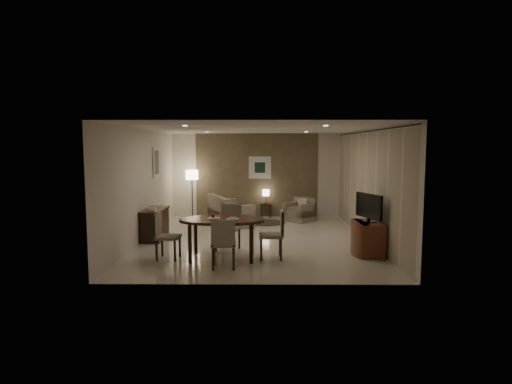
{
  "coord_description": "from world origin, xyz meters",
  "views": [
    {
      "loc": [
        0.09,
        -10.38,
        2.28
      ],
      "look_at": [
        0.0,
        0.2,
        1.15
      ],
      "focal_mm": 30.0,
      "sensor_mm": 36.0,
      "label": 1
    }
  ],
  "objects_px": {
    "dining_table": "(222,239)",
    "tv_cabinet": "(369,238)",
    "armchair": "(299,210)",
    "console_desk": "(155,224)",
    "floor_lamp": "(192,194)",
    "chair_near": "(224,243)",
    "sofa": "(230,210)",
    "chair_far": "(228,228)",
    "side_table": "(266,210)",
    "chair_right": "(271,235)",
    "chair_left": "(168,236)"
  },
  "relations": [
    {
      "from": "tv_cabinet",
      "to": "chair_near",
      "type": "height_order",
      "value": "chair_near"
    },
    {
      "from": "tv_cabinet",
      "to": "armchair",
      "type": "xyz_separation_m",
      "value": [
        -1.1,
        4.08,
        0.0
      ]
    },
    {
      "from": "armchair",
      "to": "chair_right",
      "type": "bearing_deg",
      "value": -57.62
    },
    {
      "from": "chair_far",
      "to": "side_table",
      "type": "height_order",
      "value": "chair_far"
    },
    {
      "from": "console_desk",
      "to": "side_table",
      "type": "distance_m",
      "value": 4.28
    },
    {
      "from": "floor_lamp",
      "to": "armchair",
      "type": "bearing_deg",
      "value": -7.99
    },
    {
      "from": "console_desk",
      "to": "tv_cabinet",
      "type": "distance_m",
      "value": 5.11
    },
    {
      "from": "chair_left",
      "to": "chair_near",
      "type": "bearing_deg",
      "value": -113.16
    },
    {
      "from": "chair_far",
      "to": "floor_lamp",
      "type": "xyz_separation_m",
      "value": [
        -1.44,
        4.19,
        0.27
      ]
    },
    {
      "from": "tv_cabinet",
      "to": "dining_table",
      "type": "bearing_deg",
      "value": -173.73
    },
    {
      "from": "chair_far",
      "to": "armchair",
      "type": "bearing_deg",
      "value": 78.92
    },
    {
      "from": "dining_table",
      "to": "armchair",
      "type": "height_order",
      "value": "dining_table"
    },
    {
      "from": "dining_table",
      "to": "floor_lamp",
      "type": "bearing_deg",
      "value": 105.71
    },
    {
      "from": "floor_lamp",
      "to": "side_table",
      "type": "bearing_deg",
      "value": 4.78
    },
    {
      "from": "dining_table",
      "to": "armchair",
      "type": "bearing_deg",
      "value": 65.93
    },
    {
      "from": "console_desk",
      "to": "chair_left",
      "type": "relative_size",
      "value": 1.29
    },
    {
      "from": "chair_far",
      "to": "sofa",
      "type": "bearing_deg",
      "value": 109.17
    },
    {
      "from": "chair_far",
      "to": "side_table",
      "type": "distance_m",
      "value": 4.48
    },
    {
      "from": "console_desk",
      "to": "armchair",
      "type": "relative_size",
      "value": 1.51
    },
    {
      "from": "floor_lamp",
      "to": "chair_far",
      "type": "bearing_deg",
      "value": -71.08
    },
    {
      "from": "tv_cabinet",
      "to": "floor_lamp",
      "type": "height_order",
      "value": "floor_lamp"
    },
    {
      "from": "console_desk",
      "to": "dining_table",
      "type": "height_order",
      "value": "dining_table"
    },
    {
      "from": "console_desk",
      "to": "tv_cabinet",
      "type": "bearing_deg",
      "value": -17.05
    },
    {
      "from": "dining_table",
      "to": "sofa",
      "type": "relative_size",
      "value": 0.97
    },
    {
      "from": "console_desk",
      "to": "tv_cabinet",
      "type": "relative_size",
      "value": 1.33
    },
    {
      "from": "sofa",
      "to": "floor_lamp",
      "type": "xyz_separation_m",
      "value": [
        -1.27,
        1.03,
        0.35
      ]
    },
    {
      "from": "armchair",
      "to": "floor_lamp",
      "type": "bearing_deg",
      "value": -143.04
    },
    {
      "from": "console_desk",
      "to": "sofa",
      "type": "relative_size",
      "value": 0.67
    },
    {
      "from": "chair_right",
      "to": "chair_left",
      "type": "bearing_deg",
      "value": -88.22
    },
    {
      "from": "dining_table",
      "to": "tv_cabinet",
      "type": "bearing_deg",
      "value": 6.27
    },
    {
      "from": "console_desk",
      "to": "sofa",
      "type": "bearing_deg",
      "value": 49.83
    },
    {
      "from": "tv_cabinet",
      "to": "armchair",
      "type": "bearing_deg",
      "value": 105.04
    },
    {
      "from": "console_desk",
      "to": "floor_lamp",
      "type": "xyz_separation_m",
      "value": [
        0.44,
        3.05,
        0.4
      ]
    },
    {
      "from": "dining_table",
      "to": "chair_near",
      "type": "xyz_separation_m",
      "value": [
        0.08,
        -0.67,
        0.07
      ]
    },
    {
      "from": "tv_cabinet",
      "to": "dining_table",
      "type": "height_order",
      "value": "dining_table"
    },
    {
      "from": "console_desk",
      "to": "floor_lamp",
      "type": "distance_m",
      "value": 3.11
    },
    {
      "from": "console_desk",
      "to": "side_table",
      "type": "relative_size",
      "value": 2.65
    },
    {
      "from": "chair_near",
      "to": "armchair",
      "type": "distance_m",
      "value": 5.43
    },
    {
      "from": "console_desk",
      "to": "chair_far",
      "type": "relative_size",
      "value": 1.2
    },
    {
      "from": "console_desk",
      "to": "chair_near",
      "type": "bearing_deg",
      "value": -52.82
    },
    {
      "from": "chair_far",
      "to": "sofa",
      "type": "distance_m",
      "value": 3.17
    },
    {
      "from": "chair_near",
      "to": "chair_left",
      "type": "xyz_separation_m",
      "value": [
        -1.18,
        0.62,
        -0.01
      ]
    },
    {
      "from": "floor_lamp",
      "to": "dining_table",
      "type": "bearing_deg",
      "value": -74.29
    },
    {
      "from": "chair_near",
      "to": "tv_cabinet",
      "type": "bearing_deg",
      "value": -164.33
    },
    {
      "from": "chair_left",
      "to": "floor_lamp",
      "type": "distance_m",
      "value": 4.96
    },
    {
      "from": "chair_near",
      "to": "sofa",
      "type": "bearing_deg",
      "value": -90.57
    },
    {
      "from": "console_desk",
      "to": "sofa",
      "type": "height_order",
      "value": "sofa"
    },
    {
      "from": "chair_left",
      "to": "dining_table",
      "type": "bearing_deg",
      "value": -82.67
    },
    {
      "from": "dining_table",
      "to": "floor_lamp",
      "type": "distance_m",
      "value": 5.09
    },
    {
      "from": "chair_far",
      "to": "chair_right",
      "type": "xyz_separation_m",
      "value": [
        0.93,
        -0.69,
        -0.01
      ]
    }
  ]
}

